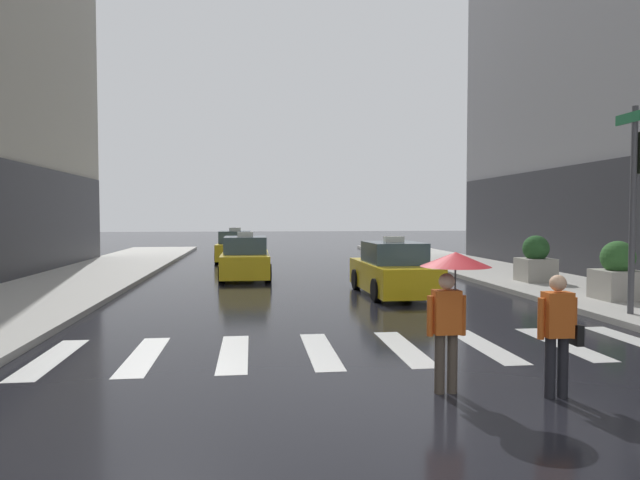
% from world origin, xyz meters
% --- Properties ---
extents(ground_plane, '(160.00, 160.00, 0.00)m').
position_xyz_m(ground_plane, '(0.00, 0.00, 0.00)').
color(ground_plane, black).
extents(crosswalk_markings, '(11.30, 2.80, 0.01)m').
position_xyz_m(crosswalk_markings, '(-0.00, 3.00, 0.00)').
color(crosswalk_markings, silver).
rests_on(crosswalk_markings, ground).
extents(traffic_light_pole, '(0.44, 0.84, 4.80)m').
position_xyz_m(traffic_light_pole, '(6.87, 5.06, 3.26)').
color(traffic_light_pole, '#47474C').
rests_on(traffic_light_pole, curb_right).
extents(taxi_lead, '(2.02, 4.58, 1.80)m').
position_xyz_m(taxi_lead, '(2.33, 9.88, 0.72)').
color(taxi_lead, yellow).
rests_on(taxi_lead, ground).
extents(taxi_second, '(1.93, 4.54, 1.80)m').
position_xyz_m(taxi_second, '(-2.24, 15.06, 0.72)').
color(taxi_second, yellow).
rests_on(taxi_second, ground).
extents(taxi_third, '(2.01, 4.58, 1.80)m').
position_xyz_m(taxi_third, '(-2.87, 23.19, 0.72)').
color(taxi_third, yellow).
rests_on(taxi_third, ground).
extents(pedestrian_with_umbrella, '(0.96, 0.96, 1.94)m').
position_xyz_m(pedestrian_with_umbrella, '(0.72, 0.40, 1.52)').
color(pedestrian_with_umbrella, '#473D33').
rests_on(pedestrian_with_umbrella, ground).
extents(pedestrian_with_handbag, '(0.60, 0.24, 1.65)m').
position_xyz_m(pedestrian_with_handbag, '(2.06, 0.03, 0.93)').
color(pedestrian_with_handbag, black).
rests_on(pedestrian_with_handbag, ground).
extents(planter_near_corner, '(1.10, 1.10, 1.60)m').
position_xyz_m(planter_near_corner, '(7.90, 7.17, 0.87)').
color(planter_near_corner, '#A8A399').
rests_on(planter_near_corner, curb_right).
extents(planter_mid_block, '(1.10, 1.10, 1.60)m').
position_xyz_m(planter_mid_block, '(7.81, 11.42, 0.87)').
color(planter_mid_block, '#A8A399').
rests_on(planter_mid_block, curb_right).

